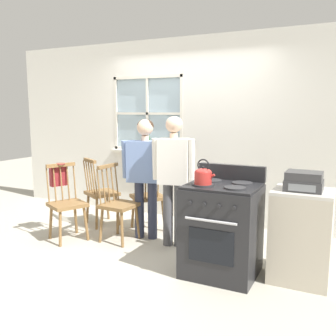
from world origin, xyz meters
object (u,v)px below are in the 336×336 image
at_px(kettle, 203,175).
at_px(side_counter, 301,236).
at_px(chair_by_window, 67,205).
at_px(person_teen_center, 174,170).
at_px(person_elderly_left, 145,167).
at_px(chair_center_cluster, 101,194).
at_px(potted_plant, 148,146).
at_px(chair_near_wall, 148,198).
at_px(handbag, 59,175).
at_px(stove, 222,229).
at_px(stereo, 304,181).
at_px(chair_near_stove, 118,205).

bearing_deg(kettle, side_counter, 20.37).
relative_size(chair_by_window, person_teen_center, 0.62).
bearing_deg(person_elderly_left, chair_center_cluster, 152.37).
height_order(chair_by_window, kettle, kettle).
xyz_separation_m(chair_center_cluster, potted_plant, (0.36, 0.77, 0.63)).
relative_size(chair_center_cluster, person_elderly_left, 0.63).
relative_size(kettle, potted_plant, 0.82).
bearing_deg(chair_near_wall, handbag, -12.65).
distance_m(stove, potted_plant, 2.43).
height_order(kettle, side_counter, kettle).
bearing_deg(person_teen_center, chair_near_wall, 132.57).
bearing_deg(handbag, stove, -5.31).
bearing_deg(chair_by_window, chair_near_wall, -17.09).
distance_m(person_teen_center, stereo, 1.55).
bearing_deg(chair_near_stove, person_teen_center, -75.52).
bearing_deg(chair_near_wall, kettle, 90.73).
relative_size(chair_by_window, handbag, 3.17).
distance_m(person_teen_center, potted_plant, 1.44).
bearing_deg(handbag, chair_by_window, -26.36).
distance_m(chair_center_cluster, kettle, 2.22).
bearing_deg(chair_by_window, chair_center_cluster, 25.60).
xyz_separation_m(person_elderly_left, potted_plant, (-0.51, 0.99, 0.15)).
xyz_separation_m(person_teen_center, handbag, (-1.53, -0.29, -0.14)).
height_order(chair_center_cluster, potted_plant, potted_plant).
distance_m(handbag, side_counter, 3.06).
height_order(chair_center_cluster, chair_near_stove, same).
xyz_separation_m(chair_near_stove, handbag, (-0.82, -0.15, 0.34)).
distance_m(chair_near_wall, handbag, 1.23).
xyz_separation_m(chair_near_wall, person_elderly_left, (0.13, -0.30, 0.48)).
bearing_deg(person_elderly_left, chair_near_wall, 99.45).
xyz_separation_m(stove, side_counter, (0.73, 0.20, -0.02)).
height_order(stove, potted_plant, potted_plant).
height_order(chair_near_stove, side_counter, chair_near_stove).
height_order(chair_center_cluster, stove, stove).
bearing_deg(side_counter, chair_by_window, -178.19).
relative_size(chair_near_stove, person_teen_center, 0.62).
distance_m(person_elderly_left, handbag, 1.16).
height_order(chair_center_cluster, handbag, same).
distance_m(chair_by_window, person_teen_center, 1.46).
relative_size(chair_near_wall, potted_plant, 3.22).
relative_size(chair_by_window, chair_near_wall, 1.00).
relative_size(chair_center_cluster, person_teen_center, 0.62).
distance_m(chair_by_window, stereo, 2.88).
bearing_deg(chair_near_wall, side_counter, 113.07).
distance_m(chair_near_wall, chair_center_cluster, 0.75).
bearing_deg(kettle, potted_plant, 132.43).
bearing_deg(chair_near_wall, chair_by_window, -1.69).
height_order(chair_near_wall, person_elderly_left, person_elderly_left).
bearing_deg(chair_by_window, person_elderly_left, -34.53).
relative_size(stove, stereo, 3.19).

